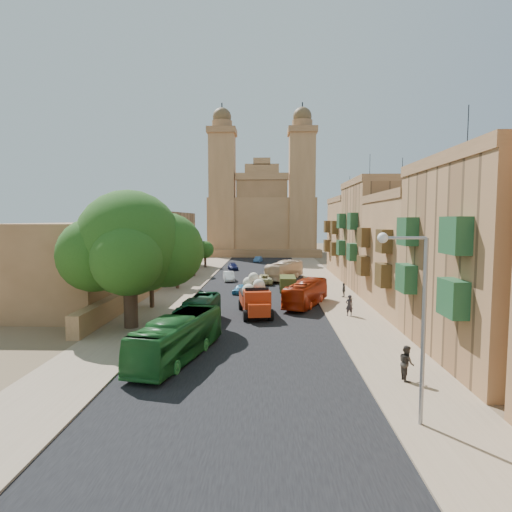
# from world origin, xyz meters

# --- Properties ---
(ground) EXTENTS (260.00, 260.00, 0.00)m
(ground) POSITION_xyz_m (0.00, 0.00, 0.00)
(ground) COLOR brown
(road_surface) EXTENTS (14.00, 140.00, 0.01)m
(road_surface) POSITION_xyz_m (0.00, 30.00, 0.01)
(road_surface) COLOR black
(road_surface) RESTS_ON ground
(sidewalk_east) EXTENTS (5.00, 140.00, 0.01)m
(sidewalk_east) POSITION_xyz_m (9.50, 30.00, 0.01)
(sidewalk_east) COLOR #8F775D
(sidewalk_east) RESTS_ON ground
(sidewalk_west) EXTENTS (5.00, 140.00, 0.01)m
(sidewalk_west) POSITION_xyz_m (-9.50, 30.00, 0.01)
(sidewalk_west) COLOR #8F775D
(sidewalk_west) RESTS_ON ground
(kerb_east) EXTENTS (0.25, 140.00, 0.12)m
(kerb_east) POSITION_xyz_m (7.00, 30.00, 0.06)
(kerb_east) COLOR #8F775D
(kerb_east) RESTS_ON ground
(kerb_west) EXTENTS (0.25, 140.00, 0.12)m
(kerb_west) POSITION_xyz_m (-7.00, 30.00, 0.06)
(kerb_west) COLOR #8F775D
(kerb_west) RESTS_ON ground
(townhouse_a) EXTENTS (9.00, 14.00, 16.40)m
(townhouse_a) POSITION_xyz_m (15.95, -3.00, 6.41)
(townhouse_a) COLOR #A3734A
(townhouse_a) RESTS_ON ground
(townhouse_b) EXTENTS (9.00, 14.00, 14.90)m
(townhouse_b) POSITION_xyz_m (15.95, 11.00, 5.66)
(townhouse_b) COLOR #996C45
(townhouse_b) RESTS_ON ground
(townhouse_c) EXTENTS (9.00, 14.00, 17.40)m
(townhouse_c) POSITION_xyz_m (15.95, 25.00, 6.91)
(townhouse_c) COLOR #A3734A
(townhouse_c) RESTS_ON ground
(townhouse_d) EXTENTS (9.00, 14.00, 15.90)m
(townhouse_d) POSITION_xyz_m (15.95, 39.00, 6.16)
(townhouse_d) COLOR #996C45
(townhouse_d) RESTS_ON ground
(west_wall) EXTENTS (1.00, 40.00, 1.80)m
(west_wall) POSITION_xyz_m (-12.50, 20.00, 0.90)
(west_wall) COLOR #996C45
(west_wall) RESTS_ON ground
(west_building_low) EXTENTS (10.00, 28.00, 8.40)m
(west_building_low) POSITION_xyz_m (-18.00, 18.00, 4.20)
(west_building_low) COLOR brown
(west_building_low) RESTS_ON ground
(west_building_mid) EXTENTS (10.00, 22.00, 10.00)m
(west_building_mid) POSITION_xyz_m (-18.00, 44.00, 5.00)
(west_building_mid) COLOR #A3734A
(west_building_mid) RESTS_ON ground
(church) EXTENTS (28.00, 22.50, 36.30)m
(church) POSITION_xyz_m (-0.00, 78.61, 9.52)
(church) COLOR #996C45
(church) RESTS_ON ground
(ficus_tree) EXTENTS (11.14, 10.25, 11.14)m
(ficus_tree) POSITION_xyz_m (-9.40, 4.01, 6.58)
(ficus_tree) COLOR #3C291E
(ficus_tree) RESTS_ON ground
(street_tree_a) EXTENTS (3.20, 3.20, 4.92)m
(street_tree_a) POSITION_xyz_m (-10.00, 12.00, 3.29)
(street_tree_a) COLOR #3C291E
(street_tree_a) RESTS_ON ground
(street_tree_b) EXTENTS (3.30, 3.30, 5.07)m
(street_tree_b) POSITION_xyz_m (-10.00, 24.00, 3.40)
(street_tree_b) COLOR #3C291E
(street_tree_b) RESTS_ON ground
(street_tree_c) EXTENTS (3.33, 3.33, 5.11)m
(street_tree_c) POSITION_xyz_m (-10.00, 36.00, 3.42)
(street_tree_c) COLOR #3C291E
(street_tree_c) RESTS_ON ground
(street_tree_d) EXTENTS (3.18, 3.18, 4.89)m
(street_tree_d) POSITION_xyz_m (-10.00, 48.00, 3.27)
(street_tree_d) COLOR #3C291E
(street_tree_d) RESTS_ON ground
(streetlamp) EXTENTS (2.11, 0.44, 8.22)m
(streetlamp) POSITION_xyz_m (7.72, -12.00, 5.20)
(streetlamp) COLOR gray
(streetlamp) RESTS_ON ground
(red_truck) EXTENTS (3.45, 6.80, 3.81)m
(red_truck) POSITION_xyz_m (0.41, 8.96, 1.68)
(red_truck) COLOR #BB2E0E
(red_truck) RESTS_ON ground
(olive_pickup) EXTENTS (2.01, 4.34, 1.79)m
(olive_pickup) POSITION_xyz_m (4.00, 22.31, 0.87)
(olive_pickup) COLOR #404A1B
(olive_pickup) RESTS_ON ground
(bus_green_south) EXTENTS (4.44, 10.19, 2.77)m
(bus_green_south) POSITION_xyz_m (-4.00, -3.67, 1.38)
(bus_green_south) COLOR #216727
(bus_green_south) RESTS_ON ground
(bus_green_north) EXTENTS (2.64, 8.75, 2.40)m
(bus_green_north) POSITION_xyz_m (-4.00, 4.24, 1.20)
(bus_green_north) COLOR #175530
(bus_green_north) RESTS_ON ground
(bus_red_east) EXTENTS (5.36, 9.34, 2.56)m
(bus_red_east) POSITION_xyz_m (5.48, 13.31, 1.28)
(bus_red_east) COLOR #9C2308
(bus_red_east) RESTS_ON ground
(bus_cream_east) EXTENTS (5.99, 9.74, 2.69)m
(bus_cream_east) POSITION_xyz_m (4.00, 32.42, 1.35)
(bus_cream_east) COLOR beige
(bus_cream_east) RESTS_ON ground
(car_blue_a) EXTENTS (2.20, 3.46, 1.10)m
(car_blue_a) POSITION_xyz_m (-1.63, 20.31, 0.55)
(car_blue_a) COLOR teal
(car_blue_a) RESTS_ON ground
(car_white_a) EXTENTS (2.09, 4.28, 1.35)m
(car_white_a) POSITION_xyz_m (-4.05, 30.72, 0.68)
(car_white_a) COLOR white
(car_white_a) RESTS_ON ground
(car_cream) EXTENTS (2.47, 4.85, 1.31)m
(car_cream) POSITION_xyz_m (1.00, 28.21, 0.66)
(car_cream) COLOR #CCC188
(car_cream) RESTS_ON ground
(car_dkblue) EXTENTS (2.33, 4.13, 1.13)m
(car_dkblue) POSITION_xyz_m (-4.62, 44.32, 0.57)
(car_dkblue) COLOR #101541
(car_dkblue) RESTS_ON ground
(car_white_b) EXTENTS (2.84, 4.26, 1.35)m
(car_white_b) POSITION_xyz_m (4.96, 43.77, 0.67)
(car_white_b) COLOR white
(car_white_b) RESTS_ON ground
(car_blue_b) EXTENTS (1.85, 3.74, 1.18)m
(car_blue_b) POSITION_xyz_m (-0.55, 57.77, 0.59)
(car_blue_b) COLOR #3B669B
(car_blue_b) RESTS_ON ground
(pedestrian_a) EXTENTS (0.79, 0.61, 1.93)m
(pedestrian_a) POSITION_xyz_m (9.03, 8.82, 0.97)
(pedestrian_a) COLOR black
(pedestrian_a) RESTS_ON ground
(pedestrian_b) EXTENTS (0.79, 0.98, 1.93)m
(pedestrian_b) POSITION_xyz_m (9.20, -6.91, 0.97)
(pedestrian_b) COLOR #342E28
(pedestrian_b) RESTS_ON ground
(pedestrian_c) EXTENTS (0.73, 1.03, 1.62)m
(pedestrian_c) POSITION_xyz_m (10.17, 18.24, 0.81)
(pedestrian_c) COLOR #3B3C3D
(pedestrian_c) RESTS_ON ground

